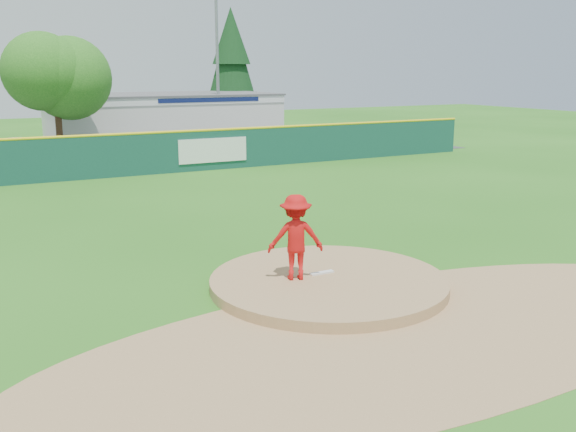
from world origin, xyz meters
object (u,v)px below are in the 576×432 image
light_pole_right (217,60)px  conifer_tree (231,62)px  pitcher (296,237)px  pool_building_grp (163,117)px  van (26,152)px  deciduous_tree (55,77)px

light_pole_right → conifer_tree: bearing=60.3°
pitcher → conifer_tree: bearing=-90.1°
pool_building_grp → light_pole_right: size_ratio=1.52×
van → deciduous_tree: (1.99, 1.80, 3.76)m
van → light_pole_right: size_ratio=0.56×
pool_building_grp → light_pole_right: 5.75m
van → conifer_tree: conifer_tree is taller
van → light_pole_right: (12.99, 5.80, 4.75)m
pitcher → deciduous_tree: 24.97m
pool_building_grp → conifer_tree: bearing=29.8°
deciduous_tree → light_pole_right: 11.75m
pool_building_grp → deciduous_tree: size_ratio=2.07×
conifer_tree → light_pole_right: light_pole_right is taller
pitcher → pool_building_grp: size_ratio=0.13×
pool_building_grp → deciduous_tree: (-8.00, -6.99, 2.89)m
pitcher → van: (-3.27, 22.92, -0.44)m
van → pool_building_grp: size_ratio=0.37×
pool_building_grp → light_pole_right: bearing=-44.9°
deciduous_tree → light_pole_right: (11.00, 4.00, 0.99)m
deciduous_tree → van: bearing=-137.9°
light_pole_right → pitcher: bearing=-108.7°
pitcher → van: bearing=-60.9°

